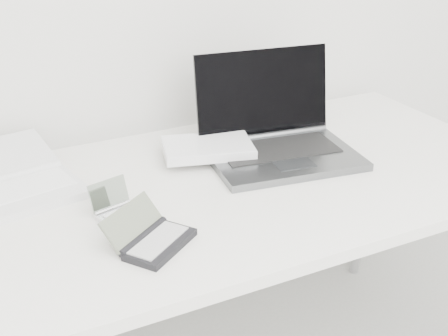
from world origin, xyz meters
name	(u,v)px	position (x,y,z in m)	size (l,w,h in m)	color
desk	(227,197)	(0.00, 1.55, 0.68)	(1.60, 0.80, 0.73)	white
laptop_large	(261,141)	(0.16, 1.65, 0.77)	(0.53, 0.38, 0.27)	#55585A
netbook_open_white	(15,184)	(-0.49, 1.74, 0.75)	(0.34, 0.40, 0.07)	silver
pda_silver	(117,210)	(-0.31, 1.50, 0.75)	(0.12, 0.12, 0.08)	silver
palmtop_charcoal	(152,238)	(-0.28, 1.35, 0.75)	(0.21, 0.21, 0.07)	black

